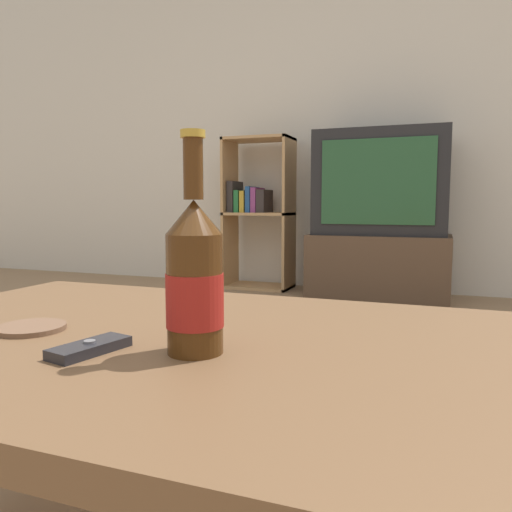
{
  "coord_description": "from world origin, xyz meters",
  "views": [
    {
      "loc": [
        0.33,
        -0.66,
        0.63
      ],
      "look_at": [
        0.0,
        0.23,
        0.53
      ],
      "focal_mm": 35.0,
      "sensor_mm": 36.0,
      "label": 1
    }
  ],
  "objects": [
    {
      "name": "television",
      "position": [
        -0.05,
        2.7,
        0.76
      ],
      "size": [
        0.84,
        0.4,
        0.68
      ],
      "color": "black",
      "rests_on": "tv_stand"
    },
    {
      "name": "coaster",
      "position": [
        -0.27,
        -0.06,
        0.43
      ],
      "size": [
        0.11,
        0.11,
        0.01
      ],
      "color": "brown",
      "rests_on": "coffee_table"
    },
    {
      "name": "tv_stand",
      "position": [
        -0.05,
        2.71,
        0.21
      ],
      "size": [
        0.9,
        0.49,
        0.42
      ],
      "color": "#4C3828",
      "rests_on": "ground_plane"
    },
    {
      "name": "cell_phone",
      "position": [
        -0.1,
        -0.12,
        0.44
      ],
      "size": [
        0.07,
        0.12,
        0.02
      ],
      "rotation": [
        0.0,
        0.0,
        -0.22
      ],
      "color": "#232328",
      "rests_on": "coffee_table"
    },
    {
      "name": "bookshelf",
      "position": [
        -0.96,
        2.81,
        0.58
      ],
      "size": [
        0.49,
        0.3,
        1.1
      ],
      "color": "tan",
      "rests_on": "ground_plane"
    },
    {
      "name": "coffee_table",
      "position": [
        0.0,
        0.0,
        0.37
      ],
      "size": [
        1.19,
        0.72,
        0.43
      ],
      "color": "brown",
      "rests_on": "ground_plane"
    },
    {
      "name": "back_wall",
      "position": [
        0.0,
        3.02,
        1.3
      ],
      "size": [
        8.0,
        0.05,
        2.6
      ],
      "color": "beige",
      "rests_on": "ground_plane"
    },
    {
      "name": "beer_bottle",
      "position": [
        0.03,
        -0.07,
        0.53
      ],
      "size": [
        0.08,
        0.08,
        0.29
      ],
      "color": "#47280F",
      "rests_on": "coffee_table"
    }
  ]
}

